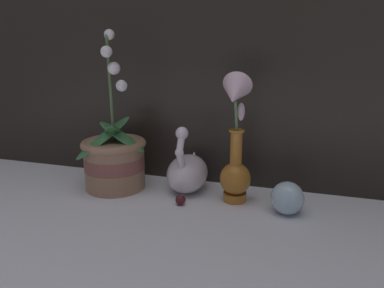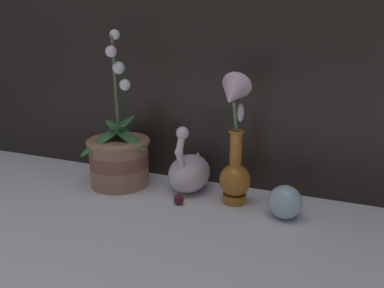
{
  "view_description": "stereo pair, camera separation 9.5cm",
  "coord_description": "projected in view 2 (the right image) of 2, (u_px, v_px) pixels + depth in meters",
  "views": [
    {
      "loc": [
        0.29,
        -0.75,
        0.4
      ],
      "look_at": [
        0.02,
        0.13,
        0.15
      ],
      "focal_mm": 35.0,
      "sensor_mm": 36.0,
      "label": 1
    },
    {
      "loc": [
        0.38,
        -0.72,
        0.4
      ],
      "look_at": [
        0.02,
        0.13,
        0.15
      ],
      "focal_mm": 35.0,
      "sensor_mm": 36.0,
      "label": 2
    }
  ],
  "objects": [
    {
      "name": "glass_bauble",
      "position": [
        179.0,
        199.0,
        0.95
      ],
      "size": [
        0.03,
        0.03,
        0.03
      ],
      "color": "#4C191E",
      "rests_on": "ground_plane"
    },
    {
      "name": "ground_plane",
      "position": [
        164.0,
        218.0,
        0.88
      ],
      "size": [
        2.8,
        2.8,
        0.0
      ],
      "primitive_type": "plane",
      "color": "white"
    },
    {
      "name": "glass_sphere",
      "position": [
        285.0,
        202.0,
        0.87
      ],
      "size": [
        0.08,
        0.08,
        0.08
      ],
      "color": "silver",
      "rests_on": "ground_plane"
    },
    {
      "name": "blue_vase",
      "position": [
        234.0,
        151.0,
        0.92
      ],
      "size": [
        0.08,
        0.13,
        0.34
      ],
      "color": "#B26B23",
      "rests_on": "ground_plane"
    },
    {
      "name": "orchid_potted_plant",
      "position": [
        119.0,
        156.0,
        1.07
      ],
      "size": [
        0.19,
        0.23,
        0.43
      ],
      "color": "#9E7556",
      "rests_on": "ground_plane"
    },
    {
      "name": "swan_figurine",
      "position": [
        190.0,
        171.0,
        1.03
      ],
      "size": [
        0.11,
        0.17,
        0.19
      ],
      "color": "white",
      "rests_on": "ground_plane"
    }
  ]
}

